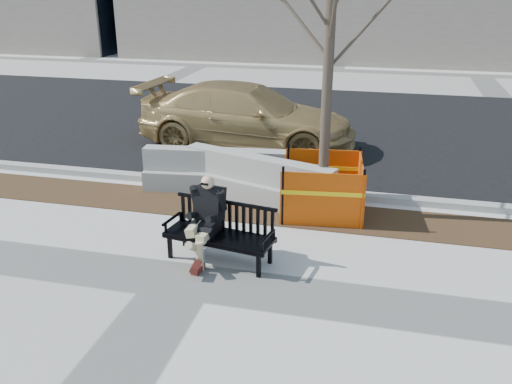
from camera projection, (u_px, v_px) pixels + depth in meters
ground at (182, 280)px, 7.49m from camera, size 120.00×120.00×0.00m
mulch_strip at (234, 207)px, 9.84m from camera, size 40.00×1.20×0.02m
asphalt_street at (294, 124)px, 15.45m from camera, size 60.00×10.40×0.01m
curb at (247, 186)px, 10.68m from camera, size 60.00×0.25×0.12m
bench at (220, 260)px, 8.02m from camera, size 1.70×0.84×0.87m
seated_man at (207, 256)px, 8.14m from camera, size 0.67×0.96×1.24m
tree_fence at (321, 212)px, 9.68m from camera, size 2.29×2.29×5.16m
sedan at (247, 147)px, 13.39m from camera, size 5.33×2.44×1.51m
jersey_barrier_left at (220, 190)px, 10.67m from camera, size 2.96×0.91×0.84m
jersey_barrier_right at (257, 201)px, 10.15m from camera, size 3.05×1.51×0.86m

